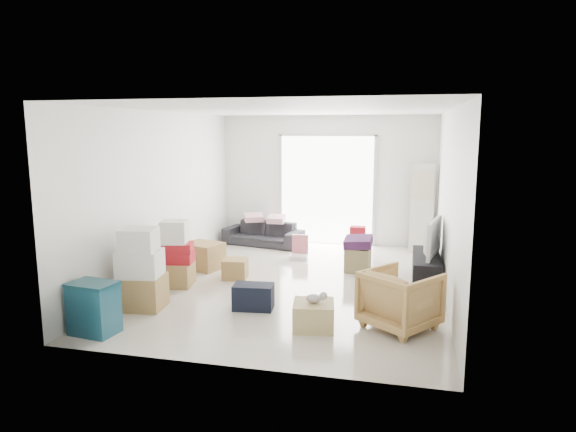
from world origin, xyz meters
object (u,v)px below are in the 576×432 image
(wood_crate, at_px, (314,315))
(television, at_px, (427,251))
(armchair, at_px, (400,297))
(ottoman, at_px, (358,260))
(sofa, at_px, (263,230))
(ac_tower, at_px, (422,208))
(storage_bins, at_px, (94,308))
(tv_console, at_px, (426,269))
(kids_table, at_px, (358,236))

(wood_crate, bearing_deg, television, 58.19)
(armchair, bearing_deg, television, -63.39)
(television, distance_m, ottoman, 1.25)
(television, height_order, sofa, sofa)
(ac_tower, xyz_separation_m, storage_bins, (-3.85, -5.20, -0.56))
(ottoman, bearing_deg, tv_console, -22.46)
(wood_crate, bearing_deg, armchair, 13.89)
(sofa, relative_size, kids_table, 2.77)
(ac_tower, xyz_separation_m, wood_crate, (-1.34, -4.44, -0.71))
(sofa, height_order, wood_crate, sofa)
(ac_tower, bearing_deg, television, -88.70)
(ac_tower, xyz_separation_m, tv_console, (0.05, -2.20, -0.64))
(ac_tower, distance_m, ottoman, 2.15)
(tv_console, height_order, wood_crate, tv_console)
(television, bearing_deg, armchair, -178.26)
(television, xyz_separation_m, sofa, (-3.26, 2.05, -0.20))
(ac_tower, relative_size, storage_bins, 2.78)
(tv_console, bearing_deg, sofa, 147.80)
(tv_console, distance_m, armchair, 2.02)
(ac_tower, xyz_separation_m, ottoman, (-1.07, -1.74, -0.67))
(kids_table, bearing_deg, tv_console, -49.28)
(tv_console, relative_size, kids_table, 2.30)
(television, distance_m, storage_bins, 4.92)
(television, height_order, wood_crate, television)
(armchair, distance_m, kids_table, 3.51)
(tv_console, relative_size, wood_crate, 2.81)
(television, bearing_deg, storage_bins, 139.61)
(ac_tower, bearing_deg, tv_console, -88.70)
(storage_bins, relative_size, wood_crate, 1.28)
(television, xyz_separation_m, wood_crate, (-1.39, -2.24, -0.36))
(storage_bins, distance_m, ottoman, 4.44)
(ac_tower, distance_m, storage_bins, 6.49)
(sofa, relative_size, ottoman, 4.04)
(television, height_order, kids_table, kids_table)
(ac_tower, bearing_deg, storage_bins, -126.54)
(armchair, distance_m, wood_crate, 1.08)
(tv_console, bearing_deg, armchair, -100.37)
(television, bearing_deg, wood_crate, 160.30)
(storage_bins, distance_m, wood_crate, 2.63)
(tv_console, bearing_deg, storage_bins, -142.50)
(kids_table, relative_size, wood_crate, 1.22)
(sofa, bearing_deg, television, -20.23)
(armchair, xyz_separation_m, kids_table, (-0.86, 3.40, 0.02))
(wood_crate, bearing_deg, tv_console, 58.19)
(tv_console, relative_size, ottoman, 3.36)
(television, distance_m, sofa, 3.86)
(armchair, height_order, kids_table, armchair)
(sofa, distance_m, kids_table, 2.14)
(tv_console, bearing_deg, ac_tower, 91.30)
(ac_tower, relative_size, tv_console, 1.27)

